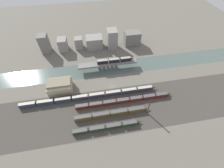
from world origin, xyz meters
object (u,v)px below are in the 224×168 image
(train_yard_far, at_px, (125,100))
(signal_tower, at_px, (149,107))
(train_yard_near, at_px, (108,127))
(train_yard_outer, at_px, (90,96))
(train_on_bridge, at_px, (115,60))
(train_yard_mid, at_px, (112,113))
(warehouse_building, at_px, (60,86))

(train_yard_far, xyz_separation_m, signal_tower, (14.54, -13.32, 5.91))
(train_yard_near, bearing_deg, train_yard_outer, 108.82)
(train_on_bridge, distance_m, signal_tower, 57.08)
(train_yard_far, bearing_deg, train_yard_mid, -139.52)
(train_yard_far, distance_m, warehouse_building, 55.91)
(warehouse_building, bearing_deg, train_yard_far, -22.95)
(train_yard_outer, bearing_deg, train_yard_far, -17.79)
(warehouse_building, bearing_deg, signal_tower, -28.02)
(train_on_bridge, relative_size, warehouse_building, 1.84)
(train_on_bridge, height_order, train_yard_mid, train_on_bridge)
(train_yard_mid, xyz_separation_m, signal_tower, (26.55, -3.08, 5.70))
(train_yard_mid, relative_size, signal_tower, 3.75)
(train_yard_outer, bearing_deg, warehouse_building, 151.73)
(train_yard_mid, height_order, warehouse_building, warehouse_building)
(train_yard_outer, bearing_deg, signal_tower, -27.87)
(train_yard_mid, distance_m, signal_tower, 27.33)
(signal_tower, bearing_deg, train_yard_near, -167.64)
(train_on_bridge, distance_m, train_yard_far, 42.57)
(warehouse_building, bearing_deg, train_yard_near, -50.88)
(train_yard_outer, height_order, warehouse_building, warehouse_building)
(train_on_bridge, distance_m, train_yard_mid, 54.08)
(train_yard_mid, relative_size, warehouse_building, 2.98)
(train_yard_mid, bearing_deg, train_on_bridge, 76.74)
(train_yard_far, bearing_deg, warehouse_building, 157.05)
(train_on_bridge, height_order, train_yard_near, train_on_bridge)
(train_on_bridge, relative_size, train_yard_near, 0.73)
(train_on_bridge, bearing_deg, train_yard_near, -105.71)
(train_yard_near, bearing_deg, warehouse_building, 129.12)
(train_on_bridge, bearing_deg, train_yard_outer, -129.46)
(train_yard_near, bearing_deg, train_yard_mid, 62.60)
(train_on_bridge, distance_m, train_yard_near, 65.04)
(train_yard_outer, relative_size, signal_tower, 7.32)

